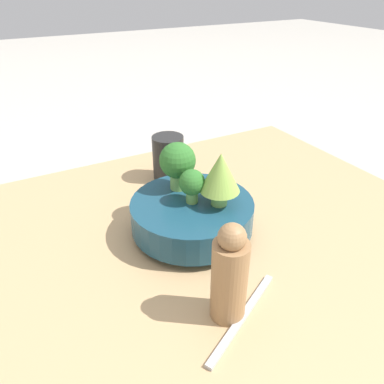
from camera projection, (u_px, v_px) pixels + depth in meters
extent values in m
plane|color=#ADA89E|center=(217.00, 253.00, 0.71)|extent=(6.00, 6.00, 0.00)
cube|color=tan|center=(217.00, 244.00, 0.70)|extent=(0.90, 0.79, 0.04)
cylinder|color=navy|center=(192.00, 229.00, 0.69)|extent=(0.10, 0.10, 0.01)
cylinder|color=navy|center=(192.00, 214.00, 0.67)|extent=(0.22, 0.22, 0.05)
cylinder|color=#7AB256|center=(178.00, 180.00, 0.69)|extent=(0.03, 0.03, 0.03)
sphere|color=#2D6B28|center=(178.00, 160.00, 0.67)|extent=(0.07, 0.07, 0.07)
cylinder|color=#6BA34C|center=(192.00, 196.00, 0.65)|extent=(0.02, 0.02, 0.02)
sphere|color=#2D6B28|center=(192.00, 182.00, 0.64)|extent=(0.05, 0.05, 0.05)
cylinder|color=#7AB256|center=(221.00, 196.00, 0.65)|extent=(0.03, 0.03, 0.03)
cone|color=#84AD47|center=(222.00, 172.00, 0.62)|extent=(0.07, 0.07, 0.07)
cylinder|color=black|center=(168.00, 158.00, 0.85)|extent=(0.07, 0.07, 0.10)
cylinder|color=#997047|center=(229.00, 281.00, 0.50)|extent=(0.05, 0.05, 0.12)
sphere|color=#997047|center=(232.00, 237.00, 0.46)|extent=(0.04, 0.04, 0.04)
cube|color=#B2B2B7|center=(243.00, 317.00, 0.52)|extent=(0.17, 0.10, 0.01)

